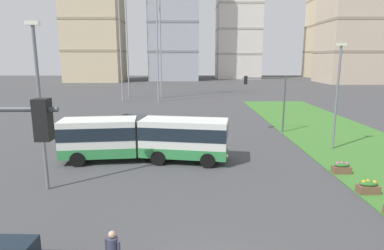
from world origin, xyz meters
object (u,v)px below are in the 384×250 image
at_px(traffic_light_far_right, 270,93).
at_px(streetlight_left, 40,101).
at_px(articulated_bus, 145,138).
at_px(apartment_tower_east, 334,13).
at_px(car_silver_hatch, 135,123).
at_px(flower_planter_2, 368,187).
at_px(flower_planter_3, 341,168).
at_px(apartment_tower_centre, 239,7).
at_px(apartment_tower_westcentre, 174,11).
at_px(streetlight_median, 337,92).

xyz_separation_m(traffic_light_far_right, streetlight_left, (-15.68, -13.89, 1.09)).
distance_m(articulated_bus, streetlight_left, 7.75).
bearing_deg(apartment_tower_east, traffic_light_far_right, -116.01).
relative_size(car_silver_hatch, streetlight_left, 0.51).
distance_m(flower_planter_2, flower_planter_3, 3.11).
height_order(car_silver_hatch, flower_planter_2, car_silver_hatch).
xyz_separation_m(flower_planter_2, apartment_tower_east, (43.02, 106.69, 22.98)).
height_order(car_silver_hatch, flower_planter_3, car_silver_hatch).
height_order(traffic_light_far_right, apartment_tower_east, apartment_tower_east).
bearing_deg(flower_planter_3, apartment_tower_centre, 85.46).
bearing_deg(apartment_tower_centre, streetlight_left, -103.83).
height_order(streetlight_left, apartment_tower_centre, apartment_tower_centre).
bearing_deg(car_silver_hatch, apartment_tower_westcentre, 89.67).
height_order(streetlight_left, apartment_tower_westcentre, apartment_tower_westcentre).
distance_m(flower_planter_3, apartment_tower_centre, 105.11).
bearing_deg(traffic_light_far_right, car_silver_hatch, 175.02).
relative_size(flower_planter_3, traffic_light_far_right, 0.20).
bearing_deg(apartment_tower_centre, articulated_bus, -101.90).
xyz_separation_m(flower_planter_3, streetlight_left, (-17.51, -2.22, 4.54)).
distance_m(car_silver_hatch, apartment_tower_east, 110.11).
bearing_deg(apartment_tower_westcentre, flower_planter_2, -81.34).
distance_m(car_silver_hatch, traffic_light_far_right, 13.63).
bearing_deg(flower_planter_2, apartment_tower_centre, 85.59).
height_order(car_silver_hatch, traffic_light_far_right, traffic_light_far_right).
bearing_deg(apartment_tower_east, apartment_tower_westcentre, -169.28).
xyz_separation_m(traffic_light_far_right, apartment_tower_east, (44.85, 91.91, 19.54)).
bearing_deg(traffic_light_far_right, apartment_tower_centre, 83.72).
bearing_deg(apartment_tower_westcentre, streetlight_left, -91.76).
relative_size(flower_planter_3, apartment_tower_east, 0.02).
height_order(articulated_bus, traffic_light_far_right, traffic_light_far_right).
bearing_deg(apartment_tower_centre, apartment_tower_westcentre, -158.02).
bearing_deg(flower_planter_2, articulated_bus, 154.66).
height_order(traffic_light_far_right, apartment_tower_westcentre, apartment_tower_westcentre).
bearing_deg(car_silver_hatch, articulated_bus, -76.90).
bearing_deg(car_silver_hatch, traffic_light_far_right, -4.98).
bearing_deg(car_silver_hatch, apartment_tower_centre, 75.42).
xyz_separation_m(flower_planter_2, streetlight_median, (1.90, 8.77, 4.17)).
xyz_separation_m(articulated_bus, car_silver_hatch, (-2.30, 9.89, -0.90)).
bearing_deg(articulated_bus, flower_planter_3, -12.94).
bearing_deg(streetlight_median, flower_planter_2, -102.22).
height_order(flower_planter_3, streetlight_left, streetlight_left).
height_order(flower_planter_2, apartment_tower_westcentre, apartment_tower_westcentre).
xyz_separation_m(streetlight_left, streetlight_median, (19.41, 7.88, -0.36)).
xyz_separation_m(streetlight_left, apartment_tower_westcentre, (2.92, 94.89, 17.42)).
xyz_separation_m(flower_planter_3, streetlight_median, (1.90, 5.66, 4.17)).
bearing_deg(streetlight_median, flower_planter_3, -108.55).
bearing_deg(articulated_bus, streetlight_left, -132.79).
bearing_deg(flower_planter_3, flower_planter_2, -90.00).
bearing_deg(articulated_bus, apartment_tower_centre, 78.10).
relative_size(flower_planter_3, streetlight_median, 0.13).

